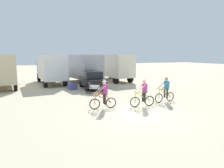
{
  "coord_description": "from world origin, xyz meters",
  "views": [
    {
      "loc": [
        -5.67,
        -9.43,
        3.35
      ],
      "look_at": [
        0.23,
        4.51,
        1.1
      ],
      "focal_mm": 31.57,
      "sensor_mm": 36.0,
      "label": 1
    }
  ],
  "objects_px": {
    "cyclist_orange_shirt": "(104,95)",
    "cyclist_cowboy_hat": "(143,94)",
    "bicycle_spare": "(95,90)",
    "box_truck_tan_camper": "(2,70)",
    "box_truck_cream_rv": "(114,66)",
    "cyclist_near_camera": "(166,90)",
    "box_truck_avon_van": "(51,68)",
    "box_truck_grey_hauler": "(83,67)",
    "supply_crate": "(72,86)",
    "sedan_parked": "(92,80)"
  },
  "relations": [
    {
      "from": "cyclist_orange_shirt",
      "to": "cyclist_cowboy_hat",
      "type": "xyz_separation_m",
      "value": [
        2.54,
        -0.52,
        0.0
      ]
    },
    {
      "from": "box_truck_grey_hauler",
      "to": "cyclist_near_camera",
      "type": "relative_size",
      "value": 3.86
    },
    {
      "from": "sedan_parked",
      "to": "supply_crate",
      "type": "bearing_deg",
      "value": 171.35
    },
    {
      "from": "box_truck_avon_van",
      "to": "cyclist_orange_shirt",
      "type": "xyz_separation_m",
      "value": [
        1.88,
        -12.27,
        -1.03
      ]
    },
    {
      "from": "box_truck_grey_hauler",
      "to": "cyclist_near_camera",
      "type": "bearing_deg",
      "value": -75.83
    },
    {
      "from": "box_truck_avon_van",
      "to": "box_truck_cream_rv",
      "type": "xyz_separation_m",
      "value": [
        7.73,
        -0.33,
        0.0
      ]
    },
    {
      "from": "bicycle_spare",
      "to": "supply_crate",
      "type": "distance_m",
      "value": 3.33
    },
    {
      "from": "box_truck_tan_camper",
      "to": "box_truck_grey_hauler",
      "type": "height_order",
      "value": "same"
    },
    {
      "from": "box_truck_tan_camper",
      "to": "box_truck_cream_rv",
      "type": "height_order",
      "value": "same"
    },
    {
      "from": "box_truck_cream_rv",
      "to": "cyclist_near_camera",
      "type": "height_order",
      "value": "box_truck_cream_rv"
    },
    {
      "from": "box_truck_tan_camper",
      "to": "box_truck_avon_van",
      "type": "xyz_separation_m",
      "value": [
        4.79,
        0.95,
        0.0
      ]
    },
    {
      "from": "sedan_parked",
      "to": "box_truck_avon_van",
      "type": "bearing_deg",
      "value": 124.85
    },
    {
      "from": "box_truck_tan_camper",
      "to": "bicycle_spare",
      "type": "xyz_separation_m",
      "value": [
        7.55,
        -6.69,
        -1.48
      ]
    },
    {
      "from": "cyclist_near_camera",
      "to": "box_truck_tan_camper",
      "type": "bearing_deg",
      "value": 134.85
    },
    {
      "from": "bicycle_spare",
      "to": "sedan_parked",
      "type": "bearing_deg",
      "value": 77.44
    },
    {
      "from": "sedan_parked",
      "to": "box_truck_grey_hauler",
      "type": "bearing_deg",
      "value": 87.54
    },
    {
      "from": "box_truck_avon_van",
      "to": "cyclist_near_camera",
      "type": "bearing_deg",
      "value": -62.09
    },
    {
      "from": "box_truck_grey_hauler",
      "to": "box_truck_cream_rv",
      "type": "relative_size",
      "value": 1.01
    },
    {
      "from": "cyclist_cowboy_hat",
      "to": "supply_crate",
      "type": "bearing_deg",
      "value": 109.59
    },
    {
      "from": "box_truck_tan_camper",
      "to": "cyclist_orange_shirt",
      "type": "height_order",
      "value": "box_truck_tan_camper"
    },
    {
      "from": "cyclist_orange_shirt",
      "to": "cyclist_near_camera",
      "type": "relative_size",
      "value": 1.0
    },
    {
      "from": "box_truck_cream_rv",
      "to": "supply_crate",
      "type": "relative_size",
      "value": 9.42
    },
    {
      "from": "cyclist_orange_shirt",
      "to": "box_truck_cream_rv",
      "type": "bearing_deg",
      "value": 63.88
    },
    {
      "from": "box_truck_cream_rv",
      "to": "cyclist_cowboy_hat",
      "type": "bearing_deg",
      "value": -104.91
    },
    {
      "from": "bicycle_spare",
      "to": "cyclist_cowboy_hat",
      "type": "bearing_deg",
      "value": -72.21
    },
    {
      "from": "bicycle_spare",
      "to": "box_truck_avon_van",
      "type": "bearing_deg",
      "value": 109.88
    },
    {
      "from": "box_truck_tan_camper",
      "to": "box_truck_cream_rv",
      "type": "relative_size",
      "value": 0.99
    },
    {
      "from": "supply_crate",
      "to": "box_truck_cream_rv",
      "type": "bearing_deg",
      "value": 34.22
    },
    {
      "from": "cyclist_near_camera",
      "to": "bicycle_spare",
      "type": "distance_m",
      "value": 6.04
    },
    {
      "from": "box_truck_grey_hauler",
      "to": "box_truck_cream_rv",
      "type": "height_order",
      "value": "same"
    },
    {
      "from": "supply_crate",
      "to": "box_truck_avon_van",
      "type": "bearing_deg",
      "value": 108.07
    },
    {
      "from": "cyclist_orange_shirt",
      "to": "box_truck_tan_camper",
      "type": "bearing_deg",
      "value": 120.5
    },
    {
      "from": "box_truck_tan_camper",
      "to": "supply_crate",
      "type": "relative_size",
      "value": 9.37
    },
    {
      "from": "box_truck_cream_rv",
      "to": "cyclist_orange_shirt",
      "type": "height_order",
      "value": "box_truck_cream_rv"
    },
    {
      "from": "bicycle_spare",
      "to": "box_truck_tan_camper",
      "type": "bearing_deg",
      "value": 138.46
    },
    {
      "from": "box_truck_grey_hauler",
      "to": "cyclist_orange_shirt",
      "type": "xyz_separation_m",
      "value": [
        -1.69,
        -11.69,
        -1.03
      ]
    },
    {
      "from": "cyclist_cowboy_hat",
      "to": "bicycle_spare",
      "type": "distance_m",
      "value": 5.42
    },
    {
      "from": "box_truck_cream_rv",
      "to": "cyclist_near_camera",
      "type": "bearing_deg",
      "value": -95.7
    },
    {
      "from": "box_truck_tan_camper",
      "to": "cyclist_cowboy_hat",
      "type": "bearing_deg",
      "value": -52.13
    },
    {
      "from": "box_truck_avon_van",
      "to": "bicycle_spare",
      "type": "bearing_deg",
      "value": -70.12
    },
    {
      "from": "box_truck_avon_van",
      "to": "cyclist_cowboy_hat",
      "type": "height_order",
      "value": "box_truck_avon_van"
    },
    {
      "from": "cyclist_orange_shirt",
      "to": "cyclist_cowboy_hat",
      "type": "bearing_deg",
      "value": -11.58
    },
    {
      "from": "box_truck_avon_van",
      "to": "box_truck_cream_rv",
      "type": "height_order",
      "value": "same"
    },
    {
      "from": "cyclist_cowboy_hat",
      "to": "sedan_parked",
      "type": "bearing_deg",
      "value": 97.41
    },
    {
      "from": "box_truck_avon_van",
      "to": "cyclist_near_camera",
      "type": "distance_m",
      "value": 14.0
    },
    {
      "from": "cyclist_near_camera",
      "to": "supply_crate",
      "type": "distance_m",
      "value": 9.28
    },
    {
      "from": "cyclist_near_camera",
      "to": "box_truck_avon_van",
      "type": "bearing_deg",
      "value": 117.91
    },
    {
      "from": "box_truck_grey_hauler",
      "to": "cyclist_near_camera",
      "type": "height_order",
      "value": "box_truck_grey_hauler"
    },
    {
      "from": "sedan_parked",
      "to": "bicycle_spare",
      "type": "distance_m",
      "value": 2.89
    },
    {
      "from": "supply_crate",
      "to": "cyclist_cowboy_hat",
      "type": "bearing_deg",
      "value": -70.41
    }
  ]
}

